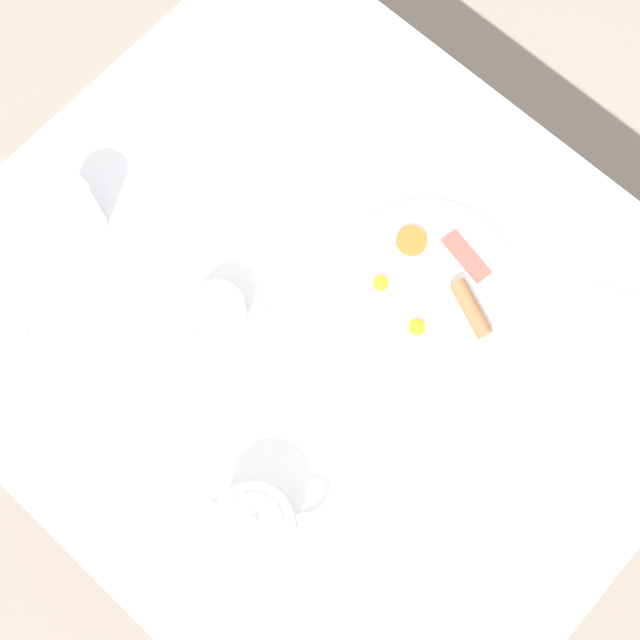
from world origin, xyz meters
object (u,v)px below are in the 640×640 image
Objects in this scene: breakfast_plate at (429,287)px; knife_by_plate at (258,58)px; teacup_with_saucer_left at (218,313)px; water_glass_tall at (74,211)px; teapot_near at (256,525)px; fork_by_plate at (442,134)px; napkin_folded at (610,325)px.

breakfast_plate is 1.70× the size of knife_by_plate.
knife_by_plate is at bearing -143.86° from teacup_with_saucer_left.
water_glass_tall is at bearing -58.75° from breakfast_plate.
teapot_near is 1.00× the size of fork_by_plate.
teacup_with_saucer_left is 0.86× the size of fork_by_plate.
knife_by_plate is at bearing -103.92° from breakfast_plate.
breakfast_plate is at bearing -59.95° from napkin_folded.
teacup_with_saucer_left reaches higher than fork_by_plate.
fork_by_plate is 0.36m from knife_by_plate.
teapot_near is 1.13× the size of napkin_folded.
fork_by_plate is (-0.55, 0.34, -0.06)m from water_glass_tall.
teacup_with_saucer_left is 0.51m from fork_by_plate.
teapot_near is 0.75m from fork_by_plate.
breakfast_plate is 0.60m from water_glass_tall.
teacup_with_saucer_left is at bearing -6.08° from fork_by_plate.
water_glass_tall is 0.44m from knife_by_plate.
teapot_near is at bearing 73.80° from water_glass_tall.
teapot_near reaches higher than breakfast_plate.
water_glass_tall is 0.91m from napkin_folded.
breakfast_plate is 0.53m from knife_by_plate.
teapot_near is 0.83m from knife_by_plate.
napkin_folded is at bearing -159.49° from teapot_near.
knife_by_plate is (0.11, -0.35, 0.00)m from fork_by_plate.
napkin_folded is 0.78m from knife_by_plate.
teacup_with_saucer_left is at bearing 36.14° from knife_by_plate.
fork_by_plate is at bearing -100.80° from napkin_folded.
water_glass_tall is 0.65m from fork_by_plate.
teacup_with_saucer_left is 0.29m from water_glass_tall.
breakfast_plate is 0.35m from teacup_with_saucer_left.
napkin_folded is at bearing 131.16° from teacup_with_saucer_left.
knife_by_plate is (-0.13, -0.52, -0.01)m from breakfast_plate.
napkin_folded is 0.89× the size of fork_by_plate.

